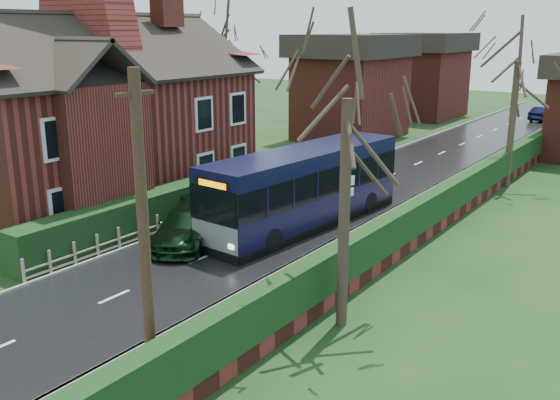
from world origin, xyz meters
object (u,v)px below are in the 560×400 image
Objects in this scene: brick_house at (94,112)px; bus at (304,188)px; bus_stop_sign at (349,202)px; telegraph_pole at (144,239)px; car_green at (187,226)px; car_silver at (238,210)px.

bus is (9.61, 2.77, -2.77)m from brick_house.
telegraph_pole is (0.80, -10.69, 1.77)m from bus_stop_sign.
brick_house is 13.00m from bus_stop_sign.
brick_house is at bearing 138.59° from car_green.
car_silver is (-2.37, -1.45, -0.97)m from bus.
car_green is (-0.10, -3.07, 0.06)m from car_silver.
telegraph_pole is at bearing -67.75° from bus.
brick_house reaches higher than bus_stop_sign.
brick_house reaches higher than car_silver.
car_green is at bearing 132.06° from telegraph_pole.
bus is 3.65m from bus_stop_sign.
car_silver is 0.77× the size of car_green.
car_silver is at bearing 60.52° from car_green.
car_silver is 0.50× the size of telegraph_pole.
car_silver is at bearing -168.10° from bus_stop_sign.
car_green is 6.33m from bus_stop_sign.
brick_house is 16.71m from telegraph_pole.
bus is 2.93× the size of car_silver.
bus_stop_sign is 0.40× the size of telegraph_pole.
telegraph_pole is at bearing -62.53° from car_silver.
bus_stop_sign is (12.73, 0.92, -2.44)m from brick_house.
telegraph_pole is (6.40, -8.02, 3.01)m from car_green.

